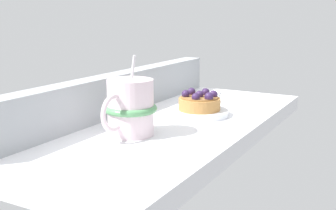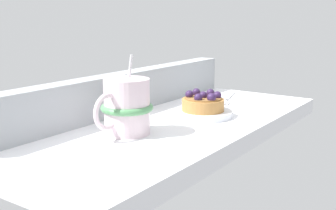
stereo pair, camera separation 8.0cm
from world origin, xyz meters
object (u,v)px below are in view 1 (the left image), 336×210
coffee_mug (130,108)px  dessert_fork (217,96)px  dessert_plate (199,113)px  raspberry_tart (200,102)px

coffee_mug → dessert_fork: size_ratio=0.82×
dessert_plate → dessert_fork: (18.95, 4.07, -0.25)cm
raspberry_tart → coffee_mug: (-18.46, 4.35, 2.00)cm
dessert_plate → dessert_fork: size_ratio=0.72×
dessert_plate → raspberry_tart: bearing=-52.6°
dessert_fork → raspberry_tart: bearing=-167.8°
dessert_fork → dessert_plate: bearing=-167.9°
raspberry_tart → coffee_mug: coffee_mug is taller
raspberry_tart → dessert_fork: 19.52cm
coffee_mug → dessert_fork: coffee_mug is taller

